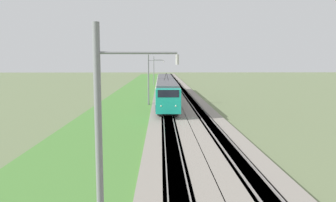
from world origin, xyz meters
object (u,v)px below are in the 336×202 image
Objects in this scene: passenger_train at (166,88)px; catenary_mast_far at (154,71)px; catenary_mast_mid at (149,79)px; catenary_mast_near at (101,151)px.

catenary_mast_far is at bearing -175.69° from passenger_train.
catenary_mast_far is (41.30, 0.00, 0.18)m from catenary_mast_mid.
catenary_mast_near is 82.60m from catenary_mast_far.
passenger_train is 4.81× the size of catenary_mast_far.
passenger_train is at bearing -26.97° from catenary_mast_mid.
catenary_mast_far is at bearing 0.00° from catenary_mast_near.
catenary_mast_near is at bearing -180.00° from catenary_mast_far.
catenary_mast_near is (-46.62, 2.71, 1.77)m from passenger_train.
catenary_mast_near is 0.97× the size of catenary_mast_far.
passenger_train is 6.21m from catenary_mast_mid.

